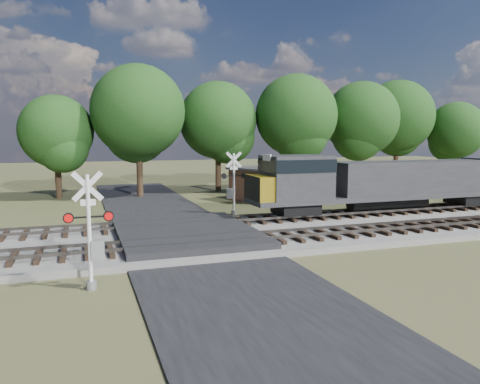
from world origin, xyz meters
name	(u,v)px	position (x,y,z in m)	size (l,w,h in m)	color
ground	(188,242)	(0.00, 0.00, 0.00)	(160.00, 160.00, 0.00)	#3F4525
ballast_bed	(350,226)	(10.00, 0.50, 0.15)	(140.00, 10.00, 0.30)	gray
road	(188,242)	(0.00, 0.00, 0.04)	(7.00, 60.00, 0.08)	black
crossing_panel	(186,234)	(0.00, 0.50, 0.32)	(7.00, 9.00, 0.62)	#262628
track_near	(258,238)	(3.12, -2.00, 0.41)	(140.00, 2.60, 0.33)	black
track_far	(228,221)	(3.12, 3.00, 0.41)	(140.00, 2.60, 0.33)	black
crossing_signal_near	(92,241)	(-4.85, -6.20, 1.78)	(1.73, 0.37, 4.29)	silver
crossing_signal_far	(233,189)	(4.85, 7.38, 1.83)	(1.77, 0.43, 4.41)	silver
equipment_shed	(260,184)	(9.30, 13.50, 1.44)	(5.45, 5.45, 2.84)	#4E3021
treeline	(232,120)	(8.98, 20.21, 7.01)	(80.29, 11.94, 11.88)	black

